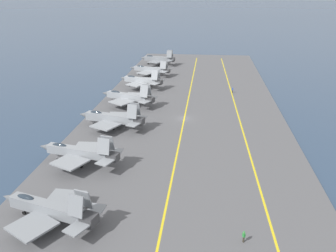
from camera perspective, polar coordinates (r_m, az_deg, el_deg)
ground_plane at (r=91.47m, az=2.63°, el=0.98°), size 2000.00×2000.00×0.00m
carrier_deck at (r=91.40m, az=2.63°, el=1.10°), size 188.37×51.05×0.40m
deck_stripe_foul_line at (r=91.56m, az=11.43°, el=0.86°), size 169.48×5.17×0.01m
deck_stripe_centerline at (r=91.33m, az=2.63°, el=1.22°), size 169.54×0.36×0.01m
parked_jet_second at (r=54.03m, az=-18.58°, el=-12.44°), size 12.77×16.29×6.16m
parked_jet_third at (r=68.61m, az=-14.01°, el=-4.06°), size 12.34×16.72×6.42m
parked_jet_fourth at (r=85.49m, az=-8.99°, el=1.29°), size 12.87×16.89×6.62m
parked_jet_fifth at (r=101.72m, az=-6.40°, el=4.71°), size 12.96×17.06×6.70m
parked_jet_sixth at (r=119.35m, az=-4.24°, el=7.33°), size 12.92×15.72×6.68m
parked_jet_seventh at (r=136.93m, az=-2.83°, el=9.06°), size 13.47×16.58×5.98m
parked_jet_eighth at (r=156.24m, az=-1.60°, el=10.73°), size 14.10×15.51×6.58m
crew_green_vest at (r=49.74m, az=12.06°, el=-16.90°), size 0.46×0.41×1.72m
crew_blue_vest at (r=115.45m, az=10.33°, el=5.72°), size 0.29×0.40×1.83m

